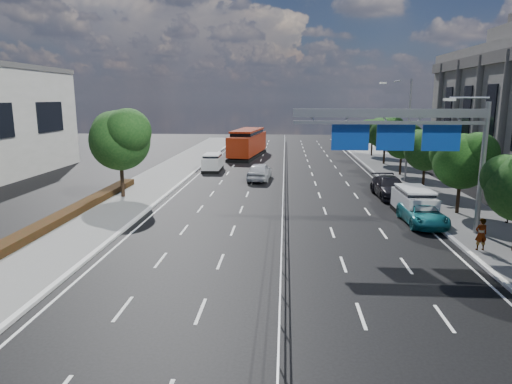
{
  "coord_description": "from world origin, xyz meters",
  "views": [
    {
      "loc": [
        0.11,
        -14.75,
        7.37
      ],
      "look_at": [
        -1.44,
        9.31,
        2.4
      ],
      "focal_mm": 32.0,
      "sensor_mm": 36.0,
      "label": 1
    }
  ],
  "objects_px": {
    "red_bus": "(248,143)",
    "pedestrian_b": "(510,209)",
    "silver_minivan": "(414,202)",
    "pedestrian_a": "(481,234)",
    "overhead_gantry": "(411,132)",
    "parked_car_teal": "(423,214)",
    "near_car_dark": "(232,146)",
    "near_car_silver": "(260,171)",
    "parked_car_dark": "(390,187)",
    "white_minivan": "(213,162)"
  },
  "relations": [
    {
      "from": "near_car_silver",
      "to": "overhead_gantry",
      "type": "bearing_deg",
      "value": 123.63
    },
    {
      "from": "overhead_gantry",
      "to": "parked_car_dark",
      "type": "distance_m",
      "value": 10.86
    },
    {
      "from": "white_minivan",
      "to": "pedestrian_a",
      "type": "relative_size",
      "value": 2.57
    },
    {
      "from": "parked_car_dark",
      "to": "near_car_dark",
      "type": "bearing_deg",
      "value": 115.45
    },
    {
      "from": "near_car_silver",
      "to": "silver_minivan",
      "type": "relative_size",
      "value": 1.08
    },
    {
      "from": "near_car_silver",
      "to": "red_bus",
      "type": "bearing_deg",
      "value": -76.78
    },
    {
      "from": "red_bus",
      "to": "pedestrian_a",
      "type": "distance_m",
      "value": 38.87
    },
    {
      "from": "white_minivan",
      "to": "parked_car_teal",
      "type": "relative_size",
      "value": 0.9
    },
    {
      "from": "parked_car_teal",
      "to": "near_car_dark",
      "type": "bearing_deg",
      "value": 111.51
    },
    {
      "from": "near_car_dark",
      "to": "pedestrian_b",
      "type": "distance_m",
      "value": 42.33
    },
    {
      "from": "near_car_silver",
      "to": "pedestrian_b",
      "type": "height_order",
      "value": "pedestrian_b"
    },
    {
      "from": "parked_car_dark",
      "to": "white_minivan",
      "type": "bearing_deg",
      "value": 140.15
    },
    {
      "from": "overhead_gantry",
      "to": "white_minivan",
      "type": "xyz_separation_m",
      "value": [
        -14.1,
        21.46,
        -4.74
      ]
    },
    {
      "from": "near_car_silver",
      "to": "pedestrian_a",
      "type": "bearing_deg",
      "value": 126.28
    },
    {
      "from": "near_car_silver",
      "to": "silver_minivan",
      "type": "bearing_deg",
      "value": 135.29
    },
    {
      "from": "silver_minivan",
      "to": "parked_car_teal",
      "type": "relative_size",
      "value": 0.97
    },
    {
      "from": "near_car_dark",
      "to": "parked_car_dark",
      "type": "distance_m",
      "value": 33.2
    },
    {
      "from": "white_minivan",
      "to": "near_car_dark",
      "type": "xyz_separation_m",
      "value": [
        -0.08,
        17.55,
        -0.13
      ]
    },
    {
      "from": "white_minivan",
      "to": "red_bus",
      "type": "xyz_separation_m",
      "value": [
        2.67,
        11.65,
        0.95
      ]
    },
    {
      "from": "pedestrian_a",
      "to": "pedestrian_b",
      "type": "bearing_deg",
      "value": -132.12
    },
    {
      "from": "overhead_gantry",
      "to": "parked_car_teal",
      "type": "distance_m",
      "value": 5.56
    },
    {
      "from": "near_car_dark",
      "to": "white_minivan",
      "type": "bearing_deg",
      "value": 82.91
    },
    {
      "from": "overhead_gantry",
      "to": "pedestrian_a",
      "type": "height_order",
      "value": "overhead_gantry"
    },
    {
      "from": "overhead_gantry",
      "to": "silver_minivan",
      "type": "relative_size",
      "value": 2.32
    },
    {
      "from": "near_car_dark",
      "to": "pedestrian_b",
      "type": "xyz_separation_m",
      "value": [
        20.83,
        -36.86,
        0.21
      ]
    },
    {
      "from": "white_minivan",
      "to": "pedestrian_a",
      "type": "distance_m",
      "value": 29.78
    },
    {
      "from": "pedestrian_b",
      "to": "parked_car_teal",
      "type": "bearing_deg",
      "value": 38.52
    },
    {
      "from": "red_bus",
      "to": "parked_car_dark",
      "type": "bearing_deg",
      "value": -53.99
    },
    {
      "from": "white_minivan",
      "to": "near_car_silver",
      "type": "relative_size",
      "value": 0.86
    },
    {
      "from": "white_minivan",
      "to": "parked_car_teal",
      "type": "xyz_separation_m",
      "value": [
        15.66,
        -19.51,
        -0.24
      ]
    },
    {
      "from": "red_bus",
      "to": "parked_car_teal",
      "type": "xyz_separation_m",
      "value": [
        12.99,
        -31.16,
        -1.19
      ]
    },
    {
      "from": "silver_minivan",
      "to": "overhead_gantry",
      "type": "bearing_deg",
      "value": -112.81
    },
    {
      "from": "near_car_dark",
      "to": "parked_car_dark",
      "type": "xyz_separation_m",
      "value": [
        15.48,
        -29.37,
        0.02
      ]
    },
    {
      "from": "red_bus",
      "to": "pedestrian_b",
      "type": "distance_m",
      "value": 35.86
    },
    {
      "from": "white_minivan",
      "to": "parked_car_dark",
      "type": "height_order",
      "value": "white_minivan"
    },
    {
      "from": "silver_minivan",
      "to": "pedestrian_a",
      "type": "xyz_separation_m",
      "value": [
        1.3,
        -6.98,
        0.05
      ]
    },
    {
      "from": "pedestrian_b",
      "to": "silver_minivan",
      "type": "bearing_deg",
      "value": 16.8
    },
    {
      "from": "red_bus",
      "to": "pedestrian_b",
      "type": "xyz_separation_m",
      "value": [
        18.08,
        -30.96,
        -0.87
      ]
    },
    {
      "from": "white_minivan",
      "to": "parked_car_teal",
      "type": "bearing_deg",
      "value": -51.9
    },
    {
      "from": "pedestrian_b",
      "to": "near_car_silver",
      "type": "bearing_deg",
      "value": -5.85
    },
    {
      "from": "red_bus",
      "to": "pedestrian_b",
      "type": "relative_size",
      "value": 7.38
    },
    {
      "from": "overhead_gantry",
      "to": "near_car_dark",
      "type": "bearing_deg",
      "value": 109.97
    },
    {
      "from": "silver_minivan",
      "to": "parked_car_dark",
      "type": "xyz_separation_m",
      "value": [
        -0.25,
        5.69,
        -0.13
      ]
    },
    {
      "from": "overhead_gantry",
      "to": "pedestrian_b",
      "type": "distance_m",
      "value": 8.4
    },
    {
      "from": "overhead_gantry",
      "to": "pedestrian_a",
      "type": "bearing_deg",
      "value": -46.64
    },
    {
      "from": "silver_minivan",
      "to": "parked_car_teal",
      "type": "height_order",
      "value": "silver_minivan"
    },
    {
      "from": "pedestrian_a",
      "to": "overhead_gantry",
      "type": "bearing_deg",
      "value": -52.54
    },
    {
      "from": "parked_car_teal",
      "to": "overhead_gantry",
      "type": "bearing_deg",
      "value": -130.19
    },
    {
      "from": "white_minivan",
      "to": "near_car_silver",
      "type": "distance_m",
      "value": 7.33
    },
    {
      "from": "pedestrian_b",
      "to": "near_car_dark",
      "type": "bearing_deg",
      "value": -24.25
    }
  ]
}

